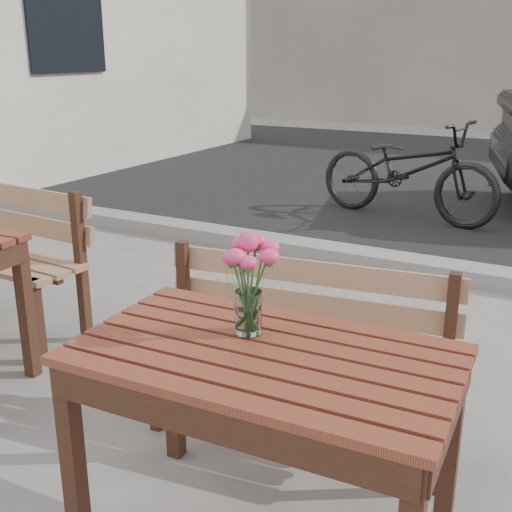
{
  "coord_description": "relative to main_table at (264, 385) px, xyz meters",
  "views": [
    {
      "loc": [
        0.79,
        -1.44,
        1.56
      ],
      "look_at": [
        -0.12,
        0.23,
        0.95
      ],
      "focal_mm": 45.0,
      "sensor_mm": 36.0,
      "label": 1
    }
  ],
  "objects": [
    {
      "name": "main_bench",
      "position": [
        -0.18,
        0.67,
        -0.12
      ],
      "size": [
        1.3,
        0.53,
        0.78
      ],
      "rotation": [
        0.0,
        0.0,
        0.13
      ],
      "color": "#8F654A",
      "rests_on": "ground"
    },
    {
      "name": "bicycle",
      "position": [
        -0.82,
        4.47,
        -0.11
      ],
      "size": [
        1.91,
        0.96,
        0.96
      ],
      "primitive_type": "imported",
      "rotation": [
        0.0,
        0.0,
        1.38
      ],
      "color": "black",
      "rests_on": "ground"
    },
    {
      "name": "main_table",
      "position": [
        0.0,
        0.0,
        0.0
      ],
      "size": [
        1.17,
        0.72,
        0.71
      ],
      "rotation": [
        0.0,
        0.0,
        0.04
      ],
      "color": "#5A2017",
      "rests_on": "ground"
    },
    {
      "name": "main_vase",
      "position": [
        -0.1,
        0.09,
        0.32
      ],
      "size": [
        0.18,
        0.18,
        0.33
      ],
      "color": "white",
      "rests_on": "main_table"
    },
    {
      "name": "street",
      "position": [
        0.02,
        4.97,
        -0.56
      ],
      "size": [
        30.0,
        8.12,
        0.12
      ],
      "color": "black",
      "rests_on": "ground"
    }
  ]
}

